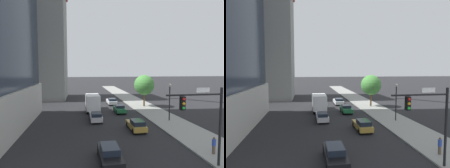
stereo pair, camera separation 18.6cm
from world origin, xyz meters
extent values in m
cube|color=gray|center=(8.50, 20.00, 0.07)|extent=(5.42, 120.00, 0.15)
cube|color=gray|center=(-14.72, 45.81, 15.67)|extent=(12.85, 13.09, 31.34)
cube|color=gold|center=(-10.87, 41.88, 19.17)|extent=(0.90, 0.90, 38.35)
cylinder|color=black|center=(6.19, 4.24, 3.31)|extent=(0.20, 0.20, 6.31)
cylinder|color=black|center=(3.88, 4.24, 5.94)|extent=(4.62, 0.14, 0.14)
cube|color=black|center=(2.88, 4.24, 5.31)|extent=(0.32, 0.36, 1.05)
sphere|color=red|center=(2.88, 4.05, 5.65)|extent=(0.22, 0.22, 0.22)
sphere|color=orange|center=(2.88, 4.05, 5.31)|extent=(0.22, 0.22, 0.22)
sphere|color=green|center=(2.88, 4.05, 4.97)|extent=(0.22, 0.22, 0.22)
cube|color=white|center=(4.57, 4.24, 6.29)|extent=(1.10, 0.04, 0.36)
cylinder|color=black|center=(8.63, 17.88, 2.75)|extent=(0.16, 0.16, 5.20)
sphere|color=silver|center=(8.63, 17.88, 5.53)|extent=(0.44, 0.44, 0.44)
cylinder|color=brown|center=(8.67, 29.57, 1.60)|extent=(0.36, 0.36, 2.89)
sphere|color=#478E3D|center=(8.67, 29.57, 4.63)|extent=(4.23, 4.23, 4.23)
cube|color=black|center=(-2.37, 6.41, 0.64)|extent=(1.70, 4.63, 0.70)
cube|color=#19212D|center=(-2.37, 6.37, 1.26)|extent=(1.43, 2.18, 0.53)
cylinder|color=black|center=(-3.12, 7.99, 0.34)|extent=(0.22, 0.69, 0.69)
cylinder|color=black|center=(-1.62, 7.99, 0.34)|extent=(0.22, 0.69, 0.69)
cylinder|color=black|center=(-1.62, 4.84, 0.34)|extent=(0.22, 0.69, 0.69)
cube|color=#AD8938|center=(2.41, 14.67, 0.59)|extent=(1.73, 4.32, 0.59)
cube|color=#19212D|center=(2.41, 14.03, 1.17)|extent=(1.45, 2.16, 0.57)
cylinder|color=black|center=(1.65, 16.13, 0.34)|extent=(0.22, 0.68, 0.68)
cylinder|color=black|center=(3.17, 16.13, 0.34)|extent=(0.22, 0.68, 0.68)
cylinder|color=black|center=(1.65, 13.20, 0.34)|extent=(0.22, 0.68, 0.68)
cylinder|color=black|center=(3.17, 13.20, 0.34)|extent=(0.22, 0.68, 0.68)
cube|color=#B7B7BC|center=(-2.37, 20.11, 0.62)|extent=(1.74, 4.47, 0.68)
cube|color=#19212D|center=(-2.37, 19.24, 1.20)|extent=(1.46, 2.25, 0.48)
cylinder|color=black|center=(-3.14, 21.63, 0.33)|extent=(0.22, 0.66, 0.66)
cylinder|color=black|center=(-1.61, 21.63, 0.33)|extent=(0.22, 0.66, 0.66)
cylinder|color=black|center=(-3.14, 18.58, 0.33)|extent=(0.22, 0.66, 0.66)
cylinder|color=black|center=(-1.61, 18.58, 0.33)|extent=(0.22, 0.66, 0.66)
cube|color=silver|center=(2.41, 33.72, 0.60)|extent=(1.88, 4.65, 0.67)
cube|color=#19212D|center=(2.41, 32.94, 1.19)|extent=(1.58, 2.08, 0.50)
cylinder|color=black|center=(1.58, 35.30, 0.32)|extent=(0.22, 0.64, 0.64)
cylinder|color=black|center=(3.24, 35.30, 0.32)|extent=(0.22, 0.64, 0.64)
cylinder|color=black|center=(1.58, 32.14, 0.32)|extent=(0.22, 0.64, 0.64)
cylinder|color=black|center=(3.24, 32.14, 0.32)|extent=(0.22, 0.64, 0.64)
cube|color=#1E6638|center=(2.41, 24.93, 0.64)|extent=(1.75, 4.05, 0.66)
cube|color=#19212D|center=(2.41, 24.94, 1.19)|extent=(1.47, 1.90, 0.46)
cylinder|color=black|center=(1.64, 26.30, 0.36)|extent=(0.22, 0.71, 0.71)
cylinder|color=black|center=(3.18, 26.30, 0.36)|extent=(0.22, 0.71, 0.71)
cylinder|color=black|center=(1.64, 23.55, 0.36)|extent=(0.22, 0.71, 0.71)
cylinder|color=black|center=(3.18, 23.55, 0.36)|extent=(0.22, 0.71, 0.71)
cube|color=silver|center=(-2.37, 29.68, 1.65)|extent=(2.41, 1.91, 2.12)
cube|color=white|center=(-2.37, 26.19, 1.91)|extent=(2.41, 4.77, 2.64)
cylinder|color=black|center=(-3.44, 29.68, 0.49)|extent=(0.30, 0.97, 0.97)
cylinder|color=black|center=(-1.31, 29.68, 0.49)|extent=(0.30, 0.97, 0.97)
cylinder|color=black|center=(-3.44, 25.00, 0.49)|extent=(0.30, 0.97, 0.97)
cylinder|color=black|center=(-1.31, 25.00, 0.49)|extent=(0.30, 0.97, 0.97)
cylinder|color=brown|center=(7.24, 6.21, 0.53)|extent=(0.28, 0.28, 0.77)
cylinder|color=#2D4CB2|center=(7.24, 6.21, 1.22)|extent=(0.34, 0.34, 0.59)
sphere|color=brown|center=(7.24, 6.21, 1.62)|extent=(0.21, 0.21, 0.21)
camera|label=1|loc=(-4.84, -9.15, 7.85)|focal=31.02mm
camera|label=2|loc=(-4.66, -9.18, 7.85)|focal=31.02mm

